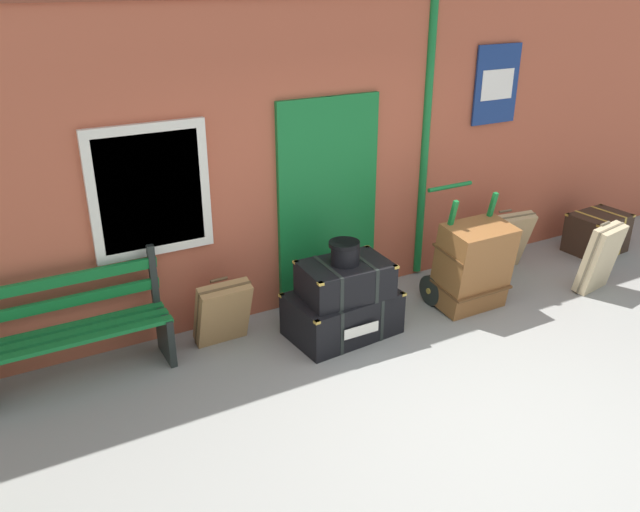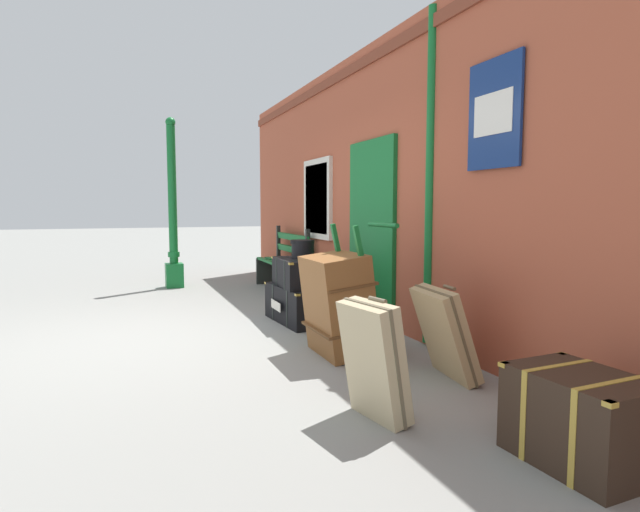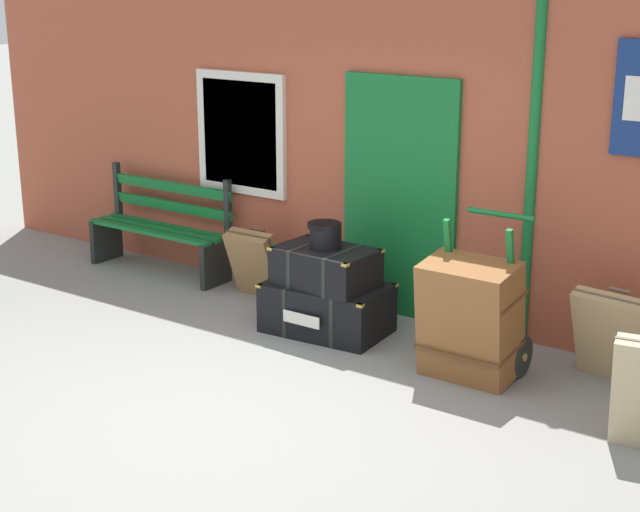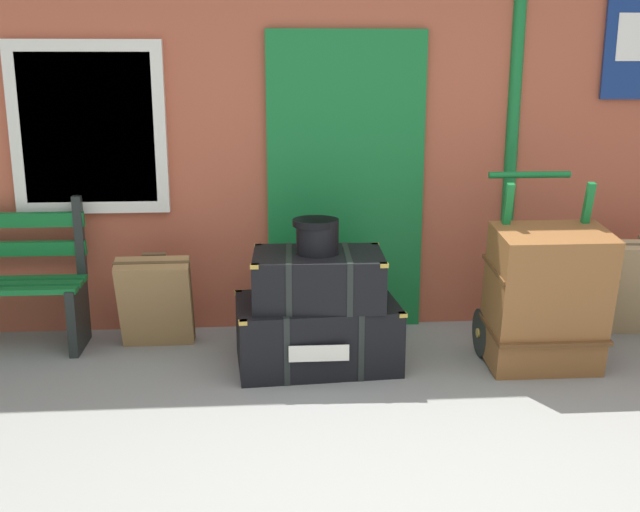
% 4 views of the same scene
% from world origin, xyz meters
% --- Properties ---
extents(ground_plane, '(60.00, 60.00, 0.00)m').
position_xyz_m(ground_plane, '(0.00, 0.00, 0.00)').
color(ground_plane, gray).
extents(brick_facade, '(10.40, 0.35, 3.20)m').
position_xyz_m(brick_facade, '(-0.01, 2.60, 1.60)').
color(brick_facade, '#AD5138').
rests_on(brick_facade, ground).
extents(platform_bench, '(1.60, 0.43, 1.01)m').
position_xyz_m(platform_bench, '(-2.64, 2.16, 0.44)').
color(platform_bench, '#146B2D').
rests_on(platform_bench, ground).
extents(steamer_trunk_base, '(1.06, 0.72, 0.43)m').
position_xyz_m(steamer_trunk_base, '(-0.30, 1.70, 0.21)').
color(steamer_trunk_base, black).
rests_on(steamer_trunk_base, ground).
extents(steamer_trunk_middle, '(0.83, 0.58, 0.33)m').
position_xyz_m(steamer_trunk_middle, '(-0.30, 1.67, 0.58)').
color(steamer_trunk_middle, black).
rests_on(steamer_trunk_middle, steamer_trunk_base).
extents(round_hatbox, '(0.28, 0.28, 0.21)m').
position_xyz_m(round_hatbox, '(-0.30, 1.67, 0.86)').
color(round_hatbox, black).
rests_on(round_hatbox, steamer_trunk_middle).
extents(porters_trolley, '(0.71, 0.63, 1.19)m').
position_xyz_m(porters_trolley, '(1.11, 1.69, 0.27)').
color(porters_trolley, black).
rests_on(porters_trolley, ground).
extents(large_brown_trunk, '(0.70, 0.54, 0.93)m').
position_xyz_m(large_brown_trunk, '(1.11, 1.52, 0.46)').
color(large_brown_trunk, brown).
rests_on(large_brown_trunk, ground).
extents(suitcase_slate, '(0.49, 0.38, 0.66)m').
position_xyz_m(suitcase_slate, '(-1.36, 2.06, 0.33)').
color(suitcase_slate, olive).
rests_on(suitcase_slate, ground).
extents(suitcase_charcoal, '(0.62, 0.42, 0.73)m').
position_xyz_m(suitcase_charcoal, '(2.03, 2.03, 0.36)').
color(suitcase_charcoal, tan).
rests_on(suitcase_charcoal, ground).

